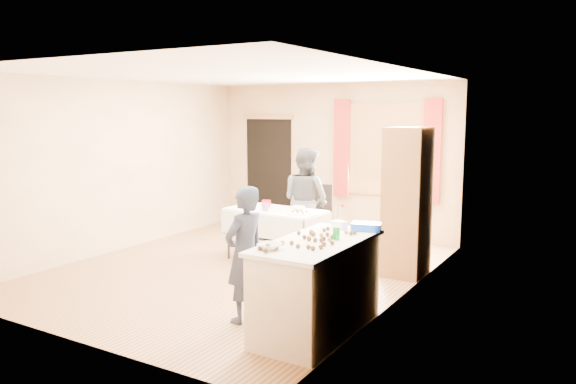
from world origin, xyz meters
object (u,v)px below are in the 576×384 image
Objects in this scene: counter at (317,286)px; party_table at (275,230)px; chair at (318,228)px; girl at (245,254)px; cabinet at (407,202)px; woman at (306,201)px.

party_table is (-1.72, 1.99, -0.01)m from counter.
counter is 3.46m from chair.
girl is (0.95, -2.11, 0.25)m from party_table.
cabinet is 1.24× the size of counter.
chair is at bearing -155.91° from girl.
counter is 1.07× the size of party_table.
woman is at bearing -154.14° from girl.
chair is (0.12, 1.08, -0.15)m from party_table.
woman is (0.03, -0.46, 0.51)m from chair.
woman is (-1.67, 0.31, -0.16)m from cabinet.
party_table is at bearing -170.45° from cabinet.
chair is (-1.70, 0.77, -0.67)m from cabinet.
chair reaches higher than counter.
counter is 0.81m from girl.
cabinet is 2.35m from counter.
party_table is 1.05× the size of girl.
counter is at bearing 108.73° from girl.
woman is at bearing 79.75° from party_table.
cabinet is 1.71m from woman.
girl is 0.87× the size of woman.
cabinet reaches higher than woman.
girl is at bearing 120.98° from woman.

